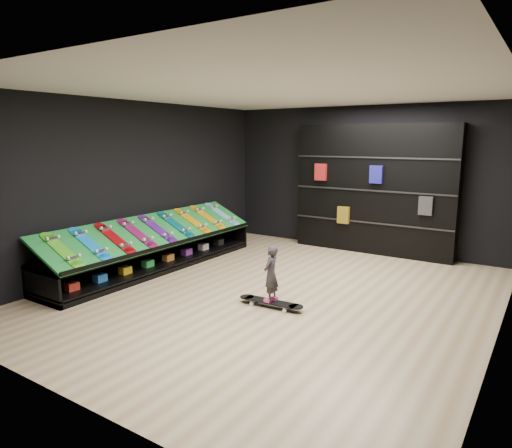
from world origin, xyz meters
The scene contains 20 objects.
floor centered at (0.00, 0.00, 0.00)m, with size 6.00×7.00×0.01m, color #CBB389.
ceiling centered at (0.00, 0.00, 3.00)m, with size 6.00×7.00×0.01m, color white.
wall_back centered at (0.00, 3.50, 1.50)m, with size 6.00×0.02×3.00m, color black.
wall_front centered at (0.00, -3.50, 1.50)m, with size 6.00×0.02×3.00m, color black.
wall_left centered at (-3.00, 0.00, 1.50)m, with size 0.02×7.00×3.00m, color black.
wall_right centered at (3.00, 0.00, 1.50)m, with size 0.02×7.00×3.00m, color black.
display_rack centered at (-2.55, 0.00, 0.25)m, with size 0.90×4.50×0.50m, color black, non-canonical shape.
turf_ramp centered at (-2.50, 0.00, 0.71)m, with size 1.00×4.50×0.04m, color #116E27.
back_shelving centered at (0.31, 3.32, 1.31)m, with size 3.27×0.38×2.61m, color black.
floor_skateboard centered at (0.23, -0.53, 0.04)m, with size 0.98×0.22×0.09m, color black, non-canonical shape.
child centered at (0.23, -0.53, 0.33)m, with size 0.18×0.13×0.48m, color black.
display_board_0 centered at (-2.49, -1.90, 0.74)m, with size 0.98×0.22×0.09m, color green, non-canonical shape.
display_board_1 centered at (-2.49, -1.42, 0.74)m, with size 0.98×0.22×0.09m, color blue, non-canonical shape.
display_board_2 centered at (-2.49, -0.95, 0.74)m, with size 0.98×0.22×0.09m, color red, non-canonical shape.
display_board_3 centered at (-2.49, -0.48, 0.74)m, with size 0.98×0.22×0.09m, color #E5198C, non-canonical shape.
display_board_4 centered at (-2.49, 0.00, 0.74)m, with size 0.98×0.22×0.09m, color purple, non-canonical shape.
display_board_5 centered at (-2.49, 0.48, 0.74)m, with size 0.98×0.22×0.09m, color #0C8C99, non-canonical shape.
display_board_6 centered at (-2.49, 0.95, 0.74)m, with size 0.98×0.22×0.09m, color yellow, non-canonical shape.
display_board_7 centered at (-2.49, 1.42, 0.74)m, with size 0.98×0.22×0.09m, color orange, non-canonical shape.
display_board_8 centered at (-2.49, 1.90, 0.74)m, with size 0.98×0.22×0.09m, color #0CB2E5, non-canonical shape.
Camera 1 is at (3.40, -5.71, 2.33)m, focal length 32.00 mm.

